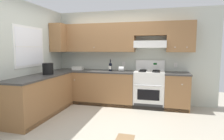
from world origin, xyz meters
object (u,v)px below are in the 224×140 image
Objects in this scene: wine_bottle at (110,66)px; bowl at (78,69)px; bucket at (48,69)px; paper_towel_roll at (122,69)px; stove at (149,89)px.

bowl is (-1.00, 0.12, -0.09)m from wine_bottle.
bucket is 1.93× the size of paper_towel_roll.
wine_bottle is 1.59m from bucket.
stove is 3.86× the size of wine_bottle.
bowl is (-2.02, 0.08, 0.46)m from stove.
stove is 4.02× the size of bowl.
stove is at bearing 1.99° from wine_bottle.
bowl is at bearing 177.64° from stove.
wine_bottle is 1.01m from bowl.
wine_bottle is 0.30m from paper_towel_roll.
bucket is at bearing -155.50° from stove.
stove is at bearing -0.13° from paper_towel_roll.
wine_bottle reaches higher than paper_towel_roll.
bowl is 1.29m from paper_towel_roll.
wine_bottle reaches higher than bowl.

